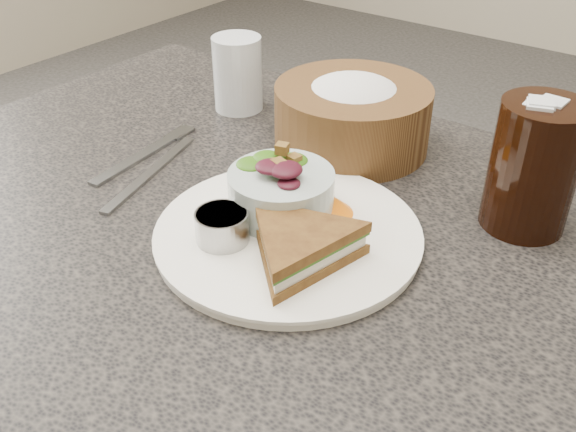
# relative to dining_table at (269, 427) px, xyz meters

# --- Properties ---
(dining_table) EXTENTS (1.00, 0.70, 0.75)m
(dining_table) POSITION_rel_dining_table_xyz_m (0.00, 0.00, 0.00)
(dining_table) COLOR black
(dining_table) RESTS_ON floor
(dinner_plate) EXTENTS (0.28, 0.28, 0.01)m
(dinner_plate) POSITION_rel_dining_table_xyz_m (0.05, -0.03, 0.38)
(dinner_plate) COLOR white
(dinner_plate) RESTS_ON dining_table
(sandwich) EXTENTS (0.20, 0.20, 0.04)m
(sandwich) POSITION_rel_dining_table_xyz_m (0.09, -0.06, 0.41)
(sandwich) COLOR brown
(sandwich) RESTS_ON dinner_plate
(salad_bowl) EXTENTS (0.15, 0.15, 0.07)m
(salad_bowl) POSITION_rel_dining_table_xyz_m (0.03, -0.00, 0.42)
(salad_bowl) COLOR #A7B7B0
(salad_bowl) RESTS_ON dinner_plate
(dressing_ramekin) EXTENTS (0.07, 0.07, 0.03)m
(dressing_ramekin) POSITION_rel_dining_table_xyz_m (0.01, -0.08, 0.40)
(dressing_ramekin) COLOR gray
(dressing_ramekin) RESTS_ON dinner_plate
(orange_wedge) EXTENTS (0.08, 0.08, 0.03)m
(orange_wedge) POSITION_rel_dining_table_xyz_m (0.07, 0.03, 0.40)
(orange_wedge) COLOR orange
(orange_wedge) RESTS_ON dinner_plate
(fork) EXTENTS (0.03, 0.17, 0.00)m
(fork) POSITION_rel_dining_table_xyz_m (-0.21, 0.00, 0.38)
(fork) COLOR gray
(fork) RESTS_ON dining_table
(knife) EXTENTS (0.06, 0.19, 0.00)m
(knife) POSITION_rel_dining_table_xyz_m (-0.17, -0.02, 0.38)
(knife) COLOR gray
(knife) RESTS_ON dining_table
(bread_basket) EXTENTS (0.26, 0.26, 0.11)m
(bread_basket) POSITION_rel_dining_table_xyz_m (-0.01, 0.20, 0.43)
(bread_basket) COLOR brown
(bread_basket) RESTS_ON dining_table
(cola_glass) EXTENTS (0.10, 0.10, 0.15)m
(cola_glass) POSITION_rel_dining_table_xyz_m (0.24, 0.15, 0.45)
(cola_glass) COLOR black
(cola_glass) RESTS_ON dining_table
(water_glass) EXTENTS (0.07, 0.07, 0.11)m
(water_glass) POSITION_rel_dining_table_xyz_m (-0.21, 0.20, 0.43)
(water_glass) COLOR silver
(water_glass) RESTS_ON dining_table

